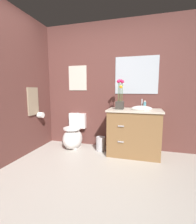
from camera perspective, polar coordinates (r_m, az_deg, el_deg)
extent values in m
plane|color=#B2ADA3|center=(1.96, -7.48, -28.79)|extent=(9.16, 9.16, 0.00)
cube|color=brown|center=(3.22, 7.93, 9.21)|extent=(4.27, 0.05, 2.50)
cube|color=brown|center=(2.82, -30.82, 8.40)|extent=(0.05, 4.82, 2.50)
ellipsoid|color=white|center=(3.28, -9.11, -9.42)|extent=(0.38, 0.48, 0.40)
cube|color=white|center=(3.36, -8.70, -10.97)|extent=(0.22, 0.26, 0.18)
cube|color=white|center=(3.46, -7.25, -3.03)|extent=(0.36, 0.13, 0.32)
cylinder|color=white|center=(3.21, -9.34, -5.85)|extent=(0.34, 0.34, 0.03)
cylinder|color=#B7B7BC|center=(3.43, -7.30, -0.41)|extent=(0.04, 0.04, 0.02)
cube|color=brown|center=(2.97, 12.73, -7.36)|extent=(0.90, 0.52, 0.80)
cube|color=beige|center=(2.89, 12.98, 0.61)|extent=(0.94, 0.56, 0.03)
ellipsoid|color=white|center=(2.88, 15.38, 1.21)|extent=(0.36, 0.26, 0.10)
cylinder|color=#B7B7BC|center=(3.04, 15.45, 2.86)|extent=(0.02, 0.02, 0.18)
cube|color=#B7B7BC|center=(2.68, 8.25, -5.02)|extent=(0.10, 0.02, 0.02)
cube|color=#B7B7BC|center=(2.75, 8.14, -10.55)|extent=(0.10, 0.02, 0.02)
cube|color=#38332D|center=(2.87, 7.82, 2.40)|extent=(0.14, 0.14, 0.14)
cylinder|color=#386B2D|center=(2.86, 8.72, 7.26)|extent=(0.01, 0.01, 0.35)
sphere|color=#E01E51|center=(2.86, 8.79, 10.74)|extent=(0.06, 0.06, 0.06)
cylinder|color=#386B2D|center=(2.89, 8.25, 7.41)|extent=(0.01, 0.01, 0.36)
sphere|color=#E01E51|center=(2.89, 8.32, 11.00)|extent=(0.06, 0.06, 0.06)
cylinder|color=#386B2D|center=(2.87, 7.66, 7.44)|extent=(0.01, 0.01, 0.36)
sphere|color=#E01E51|center=(2.88, 7.72, 11.06)|extent=(0.06, 0.06, 0.06)
cylinder|color=#386B2D|center=(2.84, 7.30, 7.31)|extent=(0.01, 0.01, 0.35)
sphere|color=#E01E51|center=(2.85, 7.37, 10.84)|extent=(0.06, 0.06, 0.06)
cylinder|color=#386B2D|center=(2.82, 8.18, 6.32)|extent=(0.01, 0.01, 0.26)
sphere|color=orange|center=(2.82, 8.23, 8.92)|extent=(0.06, 0.06, 0.06)
cylinder|color=teal|center=(2.98, 16.40, 2.25)|extent=(0.05, 0.05, 0.13)
cylinder|color=silver|center=(2.97, 16.46, 3.73)|extent=(0.03, 0.03, 0.02)
cylinder|color=#B7B7BC|center=(3.15, 0.96, -11.42)|extent=(0.18, 0.18, 0.26)
torus|color=#B7B7BC|center=(3.11, 0.96, -9.07)|extent=(0.18, 0.18, 0.01)
cube|color=beige|center=(3.44, -7.32, 11.96)|extent=(0.40, 0.01, 0.51)
cube|color=#B2BCC6|center=(3.17, 13.59, 12.71)|extent=(0.80, 0.01, 0.70)
cube|color=gray|center=(3.25, -22.31, 3.57)|extent=(0.03, 0.28, 0.52)
cylinder|color=white|center=(3.36, -19.91, -1.01)|extent=(0.11, 0.11, 0.11)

